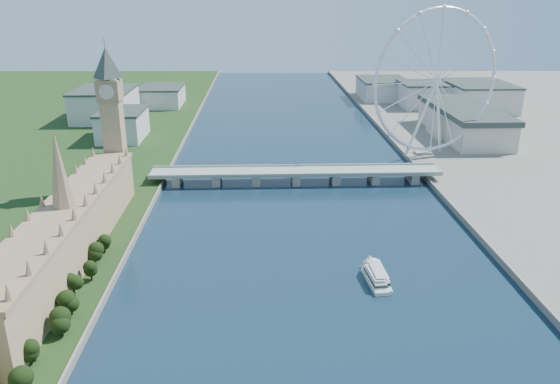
{
  "coord_description": "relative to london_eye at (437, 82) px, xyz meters",
  "views": [
    {
      "loc": [
        -27.02,
        -94.65,
        135.77
      ],
      "look_at": [
        -15.44,
        210.0,
        25.01
      ],
      "focal_mm": 35.0,
      "sensor_mm": 36.0,
      "label": 1
    }
  ],
  "objects": [
    {
      "name": "tree_row",
      "position": [
        -232.98,
        -281.08,
        -58.4
      ],
      "size": [
        7.6,
        215.6,
        19.84
      ],
      "color": "black",
      "rests_on": "ground"
    },
    {
      "name": "parliament_range",
      "position": [
        -247.98,
        -185.08,
        -49.04
      ],
      "size": [
        24.0,
        200.0,
        70.0
      ],
      "color": "tan",
      "rests_on": "ground"
    },
    {
      "name": "big_ben",
      "position": [
        -247.98,
        -77.08,
        -0.95
      ],
      "size": [
        20.02,
        20.02,
        110.0
      ],
      "color": "tan",
      "rests_on": "ground"
    },
    {
      "name": "westminster_bridge",
      "position": [
        -119.98,
        -55.08,
        -60.89
      ],
      "size": [
        220.0,
        22.0,
        9.5
      ],
      "color": "gray",
      "rests_on": "ground"
    },
    {
      "name": "london_eye",
      "position": [
        0.0,
        0.0,
        0.0
      ],
      "size": [
        113.6,
        39.12,
        124.3
      ],
      "color": "silver",
      "rests_on": "ground"
    },
    {
      "name": "county_hall",
      "position": [
        55.02,
        74.92,
        -67.52
      ],
      "size": [
        54.0,
        144.0,
        35.0
      ],
      "primitive_type": null,
      "color": "beige",
      "rests_on": "ground"
    },
    {
      "name": "city_skyline",
      "position": [
        -80.75,
        205.0,
        -50.56
      ],
      "size": [
        505.0,
        280.0,
        32.0
      ],
      "color": "beige",
      "rests_on": "ground"
    },
    {
      "name": "tour_boat_near",
      "position": [
        -90.5,
        -211.22,
        -67.52
      ],
      "size": [
        10.09,
        29.82,
        6.46
      ],
      "primitive_type": null,
      "rotation": [
        0.0,
        0.0,
        0.09
      ],
      "color": "beige",
      "rests_on": "ground"
    },
    {
      "name": "tour_boat_far",
      "position": [
        -88.75,
        -208.75,
        -67.52
      ],
      "size": [
        9.49,
        32.75,
        7.2
      ],
      "primitive_type": null,
      "rotation": [
        0.0,
        0.0,
        0.04
      ],
      "color": "silver",
      "rests_on": "ground"
    }
  ]
}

